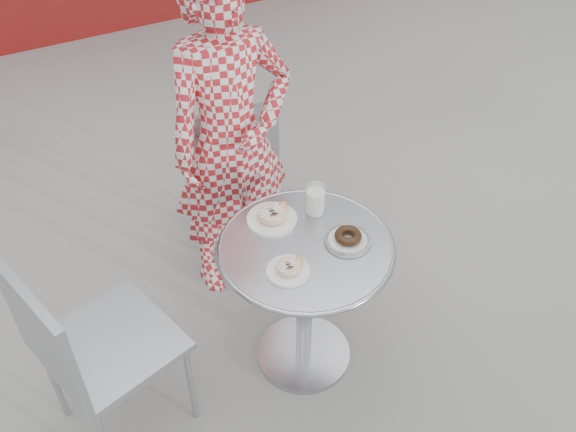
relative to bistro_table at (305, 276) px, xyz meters
name	(u,v)px	position (x,y,z in m)	size (l,w,h in m)	color
ground	(311,360)	(0.02, -0.04, -0.52)	(60.00, 60.00, 0.00)	#A29F9A
bistro_table	(305,276)	(0.00, 0.00, 0.00)	(0.68, 0.68, 0.69)	silver
chair_far	(230,190)	(0.07, 0.92, -0.25)	(0.46, 0.46, 0.86)	#A2A4A9
chair_left	(117,377)	(-0.78, 0.06, -0.23)	(0.55, 0.55, 0.93)	#A2A4A9
seated_person	(231,141)	(-0.03, 0.62, 0.27)	(0.58, 0.38, 1.58)	#AF1B22
plate_far	(273,216)	(-0.05, 0.19, 0.19)	(0.20, 0.20, 0.05)	white
plate_near	(289,268)	(-0.12, -0.09, 0.18)	(0.16, 0.16, 0.04)	white
plate_checker	(348,239)	(0.15, -0.05, 0.18)	(0.18, 0.18, 0.05)	white
milk_cup	(315,201)	(0.12, 0.15, 0.23)	(0.08, 0.08, 0.13)	white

